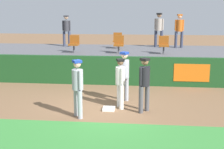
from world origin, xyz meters
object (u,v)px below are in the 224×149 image
object	(u,v)px
player_runner_visitor	(124,73)
player_umpire	(144,81)
seat_back_center	(118,40)
player_coach_visitor	(78,84)
spectator_hooded	(66,29)
spectator_casual	(179,28)
seat_front_left	(74,43)
seat_front_center	(119,43)
player_fielder_home	(120,80)
seat_front_right	(164,44)
spectator_capped	(159,28)
first_base	(109,109)

from	to	relation	value
player_runner_visitor	player_umpire	distance (m)	1.30
player_umpire	seat_back_center	distance (m)	7.05
player_coach_visitor	spectator_hooded	size ratio (longest dim) A/B	1.05
player_umpire	spectator_casual	distance (m)	7.82
player_coach_visitor	seat_back_center	bearing A→B (deg)	142.39
player_umpire	seat_front_left	size ratio (longest dim) A/B	2.13
player_umpire	seat_front_center	world-z (taller)	seat_front_center
player_fielder_home	seat_front_left	xyz separation A→B (m)	(-2.62, 4.71, 0.70)
seat_front_right	seat_front_left	bearing A→B (deg)	180.00
seat_back_center	spectator_capped	distance (m)	2.41
player_fielder_home	spectator_hooded	size ratio (longest dim) A/B	0.99
player_fielder_home	player_umpire	world-z (taller)	player_umpire
player_fielder_home	seat_back_center	world-z (taller)	seat_back_center
seat_front_left	seat_front_right	bearing A→B (deg)	-0.00
player_coach_visitor	spectator_casual	distance (m)	9.16
player_runner_visitor	player_umpire	world-z (taller)	player_runner_visitor
first_base	player_umpire	bearing A→B (deg)	-3.64
player_fielder_home	seat_back_center	xyz separation A→B (m)	(-0.66, 6.51, 0.69)
seat_back_center	seat_front_left	bearing A→B (deg)	-137.32
seat_front_left	spectator_capped	bearing A→B (deg)	31.90
seat_front_left	player_umpire	bearing A→B (deg)	-55.93
spectator_capped	seat_front_right	bearing A→B (deg)	113.32
spectator_capped	seat_front_center	bearing A→B (deg)	72.72
first_base	seat_back_center	bearing A→B (deg)	92.60
first_base	spectator_casual	xyz separation A→B (m)	(2.97, 7.44, 2.20)
first_base	spectator_capped	distance (m)	8.11
player_runner_visitor	player_coach_visitor	world-z (taller)	player_runner_visitor
first_base	spectator_capped	world-z (taller)	spectator_capped
seat_front_right	spectator_capped	world-z (taller)	spectator_capped
spectator_casual	spectator_hooded	bearing A→B (deg)	-10.33
player_umpire	first_base	bearing A→B (deg)	-55.61
seat_front_left	spectator_casual	xyz separation A→B (m)	(5.23, 2.46, 0.57)
player_runner_visitor	seat_front_left	distance (m)	4.85
seat_back_center	seat_front_right	bearing A→B (deg)	-37.61
spectator_hooded	seat_front_right	bearing A→B (deg)	161.00
player_coach_visitor	player_runner_visitor	bearing A→B (deg)	110.37
first_base	seat_front_left	world-z (taller)	seat_front_left
seat_front_center	first_base	bearing A→B (deg)	-88.95
player_runner_visitor	seat_front_left	bearing A→B (deg)	-116.60
player_coach_visitor	seat_front_left	bearing A→B (deg)	160.17
seat_front_right	spectator_hooded	xyz separation A→B (m)	(-5.25, 2.43, 0.52)
seat_front_left	seat_front_center	distance (m)	2.17
seat_back_center	spectator_hooded	world-z (taller)	spectator_hooded
player_fielder_home	seat_front_right	size ratio (longest dim) A/B	2.01
player_coach_visitor	player_umpire	xyz separation A→B (m)	(2.04, 0.71, -0.01)
spectator_casual	player_runner_visitor	bearing A→B (deg)	58.00
spectator_hooded	spectator_casual	world-z (taller)	spectator_casual
player_coach_visitor	spectator_capped	world-z (taller)	spectator_capped
seat_front_center	seat_front_right	world-z (taller)	same
player_coach_visitor	seat_back_center	world-z (taller)	seat_back_center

